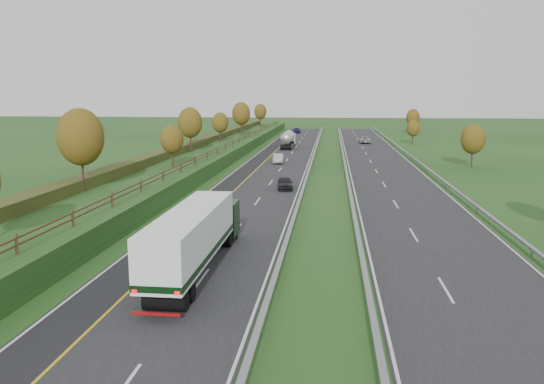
% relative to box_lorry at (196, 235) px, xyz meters
% --- Properties ---
extents(ground, '(400.00, 400.00, 0.00)m').
position_rel_box_lorry_xyz_m(ground, '(7.40, 42.39, -2.33)').
color(ground, '#1F4518').
rests_on(ground, ground).
extents(near_carriageway, '(10.50, 200.00, 0.04)m').
position_rel_box_lorry_xyz_m(near_carriageway, '(-0.60, 47.39, -2.31)').
color(near_carriageway, black).
rests_on(near_carriageway, ground).
extents(far_carriageway, '(10.50, 200.00, 0.04)m').
position_rel_box_lorry_xyz_m(far_carriageway, '(15.90, 47.39, -2.31)').
color(far_carriageway, black).
rests_on(far_carriageway, ground).
extents(hard_shoulder, '(3.00, 200.00, 0.04)m').
position_rel_box_lorry_xyz_m(hard_shoulder, '(-4.35, 47.39, -2.31)').
color(hard_shoulder, black).
rests_on(hard_shoulder, ground).
extents(lane_markings, '(26.75, 200.00, 0.01)m').
position_rel_box_lorry_xyz_m(lane_markings, '(5.80, 47.27, -2.28)').
color(lane_markings, silver).
rests_on(lane_markings, near_carriageway).
extents(embankment_left, '(12.00, 200.00, 2.00)m').
position_rel_box_lorry_xyz_m(embankment_left, '(-13.60, 47.39, -1.33)').
color(embankment_left, '#1F4518').
rests_on(embankment_left, ground).
extents(hedge_left, '(2.20, 180.00, 1.10)m').
position_rel_box_lorry_xyz_m(hedge_left, '(-15.60, 47.39, 0.22)').
color(hedge_left, '#2C3716').
rests_on(hedge_left, embankment_left).
extents(fence_left, '(0.12, 189.06, 1.20)m').
position_rel_box_lorry_xyz_m(fence_left, '(-9.10, 46.97, 0.40)').
color(fence_left, '#422B19').
rests_on(fence_left, embankment_left).
extents(median_barrier_near, '(0.32, 200.00, 0.71)m').
position_rel_box_lorry_xyz_m(median_barrier_near, '(5.10, 47.39, -1.72)').
color(median_barrier_near, gray).
rests_on(median_barrier_near, ground).
extents(median_barrier_far, '(0.32, 200.00, 0.71)m').
position_rel_box_lorry_xyz_m(median_barrier_far, '(10.20, 47.39, -1.72)').
color(median_barrier_far, gray).
rests_on(median_barrier_far, ground).
extents(outer_barrier_far, '(0.32, 200.00, 0.71)m').
position_rel_box_lorry_xyz_m(outer_barrier_far, '(21.70, 47.39, -1.71)').
color(outer_barrier_far, gray).
rests_on(outer_barrier_far, ground).
extents(trees_left, '(6.64, 164.30, 7.66)m').
position_rel_box_lorry_xyz_m(trees_left, '(-13.24, 44.02, 4.04)').
color(trees_left, '#2D2116').
rests_on(trees_left, embankment_left).
extents(trees_far, '(8.45, 118.60, 7.12)m').
position_rel_box_lorry_xyz_m(trees_far, '(29.20, 76.60, 1.92)').
color(trees_far, '#2D2116').
rests_on(trees_far, ground).
extents(box_lorry, '(2.58, 16.28, 4.06)m').
position_rel_box_lorry_xyz_m(box_lorry, '(0.00, 0.00, 0.00)').
color(box_lorry, black).
rests_on(box_lorry, near_carriageway).
extents(road_tanker, '(2.40, 11.22, 3.46)m').
position_rel_box_lorry_xyz_m(road_tanker, '(-0.99, 80.53, -0.47)').
color(road_tanker, silver).
rests_on(road_tanker, near_carriageway).
extents(car_dark_near, '(2.18, 4.43, 1.45)m').
position_rel_box_lorry_xyz_m(car_dark_near, '(2.84, 30.01, -1.56)').
color(car_dark_near, black).
rests_on(car_dark_near, near_carriageway).
extents(car_silver_mid, '(1.79, 4.58, 1.48)m').
position_rel_box_lorry_xyz_m(car_silver_mid, '(-0.37, 54.23, -1.55)').
color(car_silver_mid, '#ABABB0').
rests_on(car_silver_mid, near_carriageway).
extents(car_small_far, '(2.17, 5.09, 1.46)m').
position_rel_box_lorry_xyz_m(car_small_far, '(-2.20, 125.53, -1.56)').
color(car_small_far, '#141541').
rests_on(car_small_far, near_carriageway).
extents(car_oncoming, '(2.66, 5.52, 1.52)m').
position_rel_box_lorry_xyz_m(car_oncoming, '(15.77, 93.37, -1.53)').
color(car_oncoming, '#A8A9AD').
rests_on(car_oncoming, far_carriageway).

